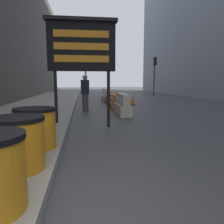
{
  "coord_description": "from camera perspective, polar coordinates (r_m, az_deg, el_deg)",
  "views": [
    {
      "loc": [
        0.46,
        -1.86,
        1.46
      ],
      "look_at": [
        1.66,
        7.1,
        0.21
      ],
      "focal_mm": 35.0,
      "sensor_mm": 36.0,
      "label": 1
    }
  ],
  "objects": [
    {
      "name": "barrel_drum_middle",
      "position": [
        3.54,
        -23.56,
        -7.48
      ],
      "size": [
        0.81,
        0.81,
        0.8
      ],
      "color": "orange",
      "rests_on": "sidewalk_left"
    },
    {
      "name": "barrel_drum_back",
      "position": [
        4.55,
        -19.38,
        -3.95
      ],
      "size": [
        0.81,
        0.81,
        0.8
      ],
      "color": "orange",
      "rests_on": "sidewalk_left"
    },
    {
      "name": "message_board",
      "position": [
        7.09,
        -7.92,
        16.5
      ],
      "size": [
        2.2,
        0.36,
        3.37
      ],
      "color": "black",
      "rests_on": "ground_plane"
    },
    {
      "name": "jersey_barrier_cream",
      "position": [
        9.87,
        2.68,
        1.76
      ],
      "size": [
        0.52,
        2.09,
        0.93
      ],
      "color": "beige",
      "rests_on": "ground_plane"
    },
    {
      "name": "jersey_barrier_orange_near",
      "position": [
        12.27,
        0.64,
        2.63
      ],
      "size": [
        0.6,
        1.96,
        0.76
      ],
      "color": "orange",
      "rests_on": "ground_plane"
    },
    {
      "name": "jersey_barrier_red_striped",
      "position": [
        14.51,
        -0.65,
        3.45
      ],
      "size": [
        0.53,
        1.64,
        0.77
      ],
      "color": "red",
      "rests_on": "ground_plane"
    },
    {
      "name": "jersey_barrier_white",
      "position": [
        16.88,
        -1.64,
        4.31
      ],
      "size": [
        0.58,
        2.2,
        0.93
      ],
      "color": "silver",
      "rests_on": "ground_plane"
    },
    {
      "name": "traffic_cone_near",
      "position": [
        14.01,
        5.3,
        3.23
      ],
      "size": [
        0.38,
        0.38,
        0.68
      ],
      "color": "black",
      "rests_on": "ground_plane"
    },
    {
      "name": "traffic_light_near_curb",
      "position": [
        20.87,
        -6.89,
        12.11
      ],
      "size": [
        0.28,
        0.45,
        4.18
      ],
      "color": "#2D2D30",
      "rests_on": "ground_plane"
    },
    {
      "name": "traffic_light_far_side",
      "position": [
        23.99,
        11.09,
        11.25
      ],
      "size": [
        0.28,
        0.45,
        4.05
      ],
      "color": "#2D2D30",
      "rests_on": "ground_plane"
    },
    {
      "name": "pedestrian_worker",
      "position": [
        10.84,
        -7.03,
        5.72
      ],
      "size": [
        0.42,
        0.54,
        1.8
      ],
      "rotation": [
        0.0,
        0.0,
        1.24
      ],
      "color": "#514C42",
      "rests_on": "ground_plane"
    }
  ]
}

